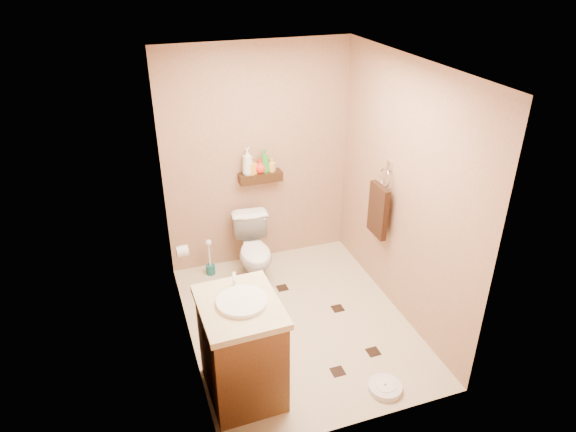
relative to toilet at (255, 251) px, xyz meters
name	(u,v)px	position (x,y,z in m)	size (l,w,h in m)	color
ground	(298,322)	(0.18, -0.83, -0.34)	(2.50, 2.50, 0.00)	tan
wall_back	(258,158)	(0.18, 0.42, 0.86)	(2.00, 0.04, 2.40)	tan
wall_front	(366,294)	(0.18, -2.08, 0.86)	(2.00, 0.04, 2.40)	tan
wall_left	(180,229)	(-0.82, -0.83, 0.86)	(0.04, 2.50, 2.40)	tan
wall_right	(403,193)	(1.18, -0.83, 0.86)	(0.04, 2.50, 2.40)	tan
ceiling	(300,65)	(0.18, -0.83, 2.06)	(2.00, 2.50, 0.02)	white
wall_shelf	(260,177)	(0.18, 0.34, 0.68)	(0.46, 0.14, 0.10)	#3D2410
floor_accents	(301,324)	(0.20, -0.89, -0.34)	(1.16, 1.39, 0.01)	black
toilet	(255,251)	(0.00, 0.00, 0.00)	(0.38, 0.67, 0.68)	white
vanity	(242,348)	(-0.52, -1.49, 0.11)	(0.60, 0.72, 1.00)	brown
bathroom_scale	(385,387)	(0.56, -1.86, -0.31)	(0.33, 0.33, 0.06)	white
toilet_brush	(210,262)	(-0.44, 0.24, -0.19)	(0.10, 0.10, 0.43)	#175C58
towel_ring	(379,208)	(1.09, -0.58, 0.61)	(0.12, 0.30, 0.76)	silver
toilet_paper	(182,251)	(-0.76, -0.18, 0.26)	(0.12, 0.11, 0.12)	white
bottle_a	(247,162)	(0.04, 0.34, 0.87)	(0.11, 0.11, 0.29)	white
bottle_b	(252,166)	(0.09, 0.34, 0.82)	(0.08, 0.08, 0.18)	gold
bottle_c	(260,166)	(0.18, 0.34, 0.81)	(0.12, 0.12, 0.16)	red
bottle_d	(265,161)	(0.23, 0.34, 0.85)	(0.10, 0.10, 0.25)	#308D2F
bottle_e	(272,165)	(0.31, 0.34, 0.80)	(0.06, 0.07, 0.14)	#F5BB51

